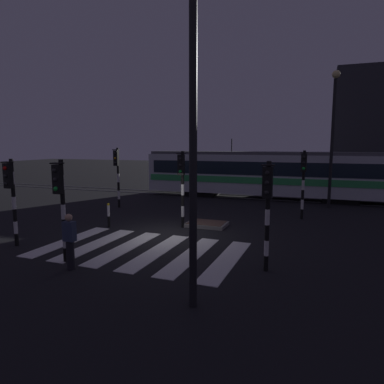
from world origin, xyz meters
name	(u,v)px	position (x,y,z in m)	size (l,w,h in m)	color
ground_plane	(166,235)	(0.00, 0.00, 0.00)	(120.00, 120.00, 0.00)	black
rail_near	(230,198)	(0.00, 10.81, 0.01)	(80.00, 0.12, 0.03)	#59595E
rail_far	(235,195)	(0.00, 12.25, 0.01)	(80.00, 0.12, 0.03)	#59595E
crosswalk_zebra	(141,250)	(0.00, -2.17, 0.01)	(7.13, 4.47, 0.02)	silver
traffic_island	(207,224)	(1.09, 2.15, 0.09)	(1.82, 1.30, 0.18)	slate
traffic_light_corner_far_left	(117,168)	(-5.34, 4.78, 2.34)	(0.36, 0.42, 3.55)	black
traffic_light_corner_near_right	(267,200)	(4.52, -2.79, 2.16)	(0.36, 0.42, 3.28)	black
traffic_light_corner_near_left	(11,189)	(-4.60, -3.41, 2.13)	(0.36, 0.42, 3.23)	black
traffic_light_median_centre	(182,178)	(0.14, 1.44, 2.28)	(0.36, 0.42, 3.46)	black
traffic_light_kerb_mid_left	(60,196)	(-1.63, -4.25, 2.17)	(0.36, 0.42, 3.29)	black
traffic_light_corner_far_right	(303,174)	(5.12, 5.25, 2.28)	(0.36, 0.42, 3.46)	black
street_lamp_trackside_right	(333,125)	(6.46, 8.90, 4.86)	(0.44, 1.21, 7.75)	black
street_lamp_near_kerb	(189,87)	(3.26, -5.83, 4.93)	(0.44, 1.21, 7.88)	black
tram	(267,173)	(2.46, 11.53, 1.75)	(17.34, 2.58, 4.15)	silver
pedestrian_waiting_at_kerb	(70,241)	(-1.03, -4.63, 0.88)	(0.36, 0.24, 1.71)	black
bollard_island_edge	(109,215)	(-3.06, 0.40, 0.56)	(0.12, 0.12, 1.11)	black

